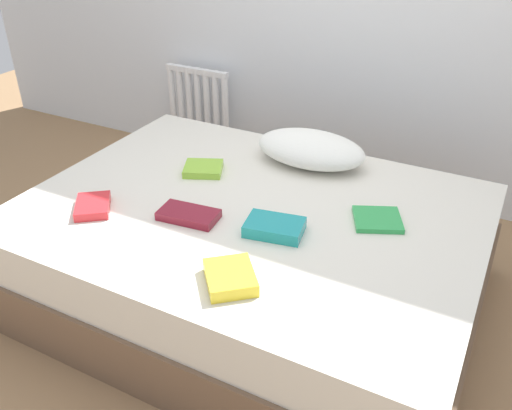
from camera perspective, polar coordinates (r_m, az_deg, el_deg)
name	(u,v)px	position (r m, az deg, el deg)	size (l,w,h in m)	color
ground_plane	(251,294)	(2.65, -0.51, -9.44)	(8.00, 8.00, 0.00)	#93704C
bed	(251,253)	(2.50, -0.53, -5.11)	(2.00, 1.50, 0.50)	brown
radiator	(199,107)	(3.84, -6.10, 10.25)	(0.48, 0.04, 0.55)	white
pillow	(311,149)	(2.72, 5.81, 5.93)	(0.56, 0.34, 0.16)	white
textbook_maroon	(189,215)	(2.28, -7.14, -1.04)	(0.25, 0.13, 0.04)	maroon
textbook_lime	(203,169)	(2.65, -5.60, 3.84)	(0.18, 0.16, 0.03)	#8CC638
textbook_teal	(275,227)	(2.17, 1.97, -2.37)	(0.23, 0.16, 0.05)	teal
textbook_red	(93,206)	(2.43, -16.88, -0.11)	(0.19, 0.14, 0.04)	red
textbook_yellow	(230,277)	(1.91, -2.75, -7.65)	(0.20, 0.17, 0.05)	yellow
textbook_green	(377,219)	(2.30, 12.72, -1.50)	(0.19, 0.19, 0.02)	green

